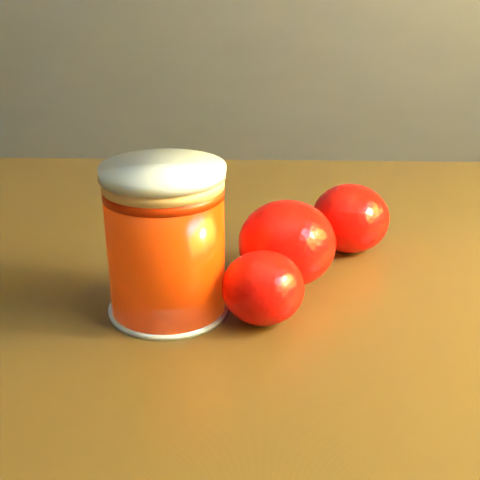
# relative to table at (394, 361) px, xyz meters

# --- Properties ---
(kitchen_counter) EXTENTS (3.15, 0.60, 0.90)m
(kitchen_counter) POSITION_rel_table_xyz_m (-0.80, 1.18, -0.15)
(kitchen_counter) COLOR #4D4D52
(kitchen_counter) RESTS_ON ground
(table) EXTENTS (0.97, 0.72, 0.69)m
(table) POSITION_rel_table_xyz_m (0.00, 0.00, 0.00)
(table) COLOR #593C16
(table) RESTS_ON ground
(juice_glass) EXTENTS (0.09, 0.09, 0.11)m
(juice_glass) POSITION_rel_table_xyz_m (-0.18, -0.09, 0.14)
(juice_glass) COLOR red
(juice_glass) RESTS_ON table
(orange_front) EXTENTS (0.10, 0.10, 0.07)m
(orange_front) POSITION_rel_table_xyz_m (-0.10, -0.03, 0.12)
(orange_front) COLOR #FF1005
(orange_front) RESTS_ON table
(orange_back) EXTENTS (0.07, 0.07, 0.06)m
(orange_back) POSITION_rel_table_xyz_m (-0.05, 0.04, 0.12)
(orange_back) COLOR #FF1005
(orange_back) RESTS_ON table
(orange_extra) EXTENTS (0.08, 0.08, 0.05)m
(orange_extra) POSITION_rel_table_xyz_m (-0.11, -0.09, 0.11)
(orange_extra) COLOR #FF1005
(orange_extra) RESTS_ON table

